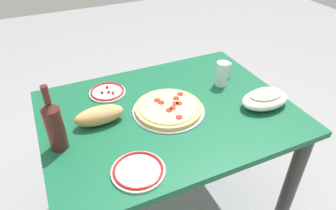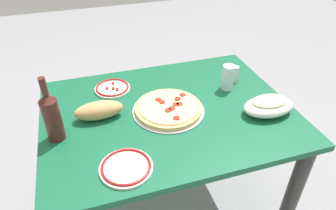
% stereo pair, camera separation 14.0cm
% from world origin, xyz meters
% --- Properties ---
extents(ground_plane, '(8.00, 8.00, 0.00)m').
position_xyz_m(ground_plane, '(0.00, 0.00, 0.00)').
color(ground_plane, gray).
rests_on(ground_plane, ground).
extents(dining_table, '(1.15, 0.86, 0.74)m').
position_xyz_m(dining_table, '(0.00, 0.00, 0.61)').
color(dining_table, '#145938').
rests_on(dining_table, ground).
extents(pepperoni_pizza, '(0.33, 0.33, 0.03)m').
position_xyz_m(pepperoni_pizza, '(0.00, -0.01, 0.76)').
color(pepperoni_pizza, '#B7B7BC').
rests_on(pepperoni_pizza, dining_table).
extents(baked_pasta_dish, '(0.24, 0.15, 0.08)m').
position_xyz_m(baked_pasta_dish, '(0.43, -0.15, 0.78)').
color(baked_pasta_dish, white).
rests_on(baked_pasta_dish, dining_table).
extents(wine_bottle, '(0.07, 0.07, 0.29)m').
position_xyz_m(wine_bottle, '(-0.49, -0.04, 0.86)').
color(wine_bottle, '#471E19').
rests_on(wine_bottle, dining_table).
extents(water_glass, '(0.06, 0.06, 0.13)m').
position_xyz_m(water_glass, '(0.35, 0.09, 0.81)').
color(water_glass, silver).
rests_on(water_glass, dining_table).
extents(side_plate_near, '(0.18, 0.18, 0.02)m').
position_xyz_m(side_plate_near, '(-0.22, 0.26, 0.75)').
color(side_plate_near, white).
rests_on(side_plate_near, dining_table).
extents(side_plate_far, '(0.20, 0.20, 0.02)m').
position_xyz_m(side_plate_far, '(-0.26, -0.30, 0.75)').
color(side_plate_far, white).
rests_on(side_plate_far, dining_table).
extents(bread_loaf, '(0.22, 0.09, 0.08)m').
position_xyz_m(bread_loaf, '(-0.31, 0.04, 0.78)').
color(bread_loaf, tan).
rests_on(bread_loaf, dining_table).
extents(spice_shaker, '(0.04, 0.04, 0.09)m').
position_xyz_m(spice_shaker, '(0.42, 0.14, 0.79)').
color(spice_shaker, silver).
rests_on(spice_shaker, dining_table).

